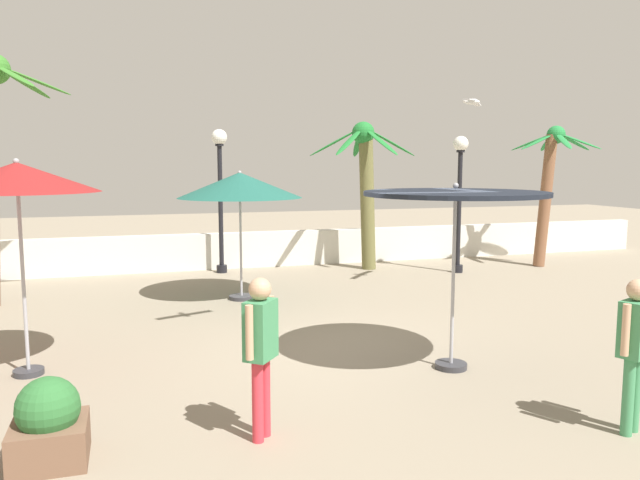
{
  "coord_description": "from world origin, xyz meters",
  "views": [
    {
      "loc": [
        -3.54,
        -8.4,
        2.87
      ],
      "look_at": [
        0.0,
        2.95,
        1.4
      ],
      "focal_mm": 34.54,
      "sensor_mm": 36.0,
      "label": 1
    }
  ],
  "objects_px": {
    "lamp_post_1": "(220,179)",
    "guest_1": "(261,342)",
    "palm_tree_0": "(549,177)",
    "patio_umbrella_2": "(455,202)",
    "palm_tree_2": "(366,177)",
    "seagull_1": "(472,102)",
    "planter": "(49,424)",
    "patio_umbrella_0": "(240,186)",
    "patio_umbrella_1": "(17,179)",
    "lamp_post_2": "(460,185)",
    "guest_0": "(635,341)"
  },
  "relations": [
    {
      "from": "lamp_post_1",
      "to": "guest_1",
      "type": "height_order",
      "value": "lamp_post_1"
    },
    {
      "from": "palm_tree_0",
      "to": "lamp_post_1",
      "type": "height_order",
      "value": "palm_tree_0"
    },
    {
      "from": "patio_umbrella_2",
      "to": "palm_tree_2",
      "type": "distance_m",
      "value": 8.31
    },
    {
      "from": "seagull_1",
      "to": "planter",
      "type": "relative_size",
      "value": 1.24
    },
    {
      "from": "patio_umbrella_0",
      "to": "patio_umbrella_2",
      "type": "relative_size",
      "value": 1.05
    },
    {
      "from": "lamp_post_1",
      "to": "patio_umbrella_1",
      "type": "bearing_deg",
      "value": -117.09
    },
    {
      "from": "lamp_post_1",
      "to": "palm_tree_2",
      "type": "bearing_deg",
      "value": -9.34
    },
    {
      "from": "lamp_post_1",
      "to": "palm_tree_0",
      "type": "bearing_deg",
      "value": -10.31
    },
    {
      "from": "lamp_post_1",
      "to": "lamp_post_2",
      "type": "distance_m",
      "value": 6.29
    },
    {
      "from": "palm_tree_0",
      "to": "lamp_post_1",
      "type": "distance_m",
      "value": 9.1
    },
    {
      "from": "lamp_post_2",
      "to": "guest_0",
      "type": "xyz_separation_m",
      "value": [
        -3.28,
        -9.34,
        -1.31
      ]
    },
    {
      "from": "seagull_1",
      "to": "planter",
      "type": "bearing_deg",
      "value": -143.56
    },
    {
      "from": "palm_tree_0",
      "to": "seagull_1",
      "type": "bearing_deg",
      "value": -148.56
    },
    {
      "from": "patio_umbrella_2",
      "to": "planter",
      "type": "distance_m",
      "value": 5.61
    },
    {
      "from": "patio_umbrella_2",
      "to": "lamp_post_2",
      "type": "distance_m",
      "value": 7.99
    },
    {
      "from": "guest_1",
      "to": "patio_umbrella_1",
      "type": "bearing_deg",
      "value": 132.4
    },
    {
      "from": "palm_tree_2",
      "to": "palm_tree_0",
      "type": "bearing_deg",
      "value": -11.04
    },
    {
      "from": "guest_1",
      "to": "seagull_1",
      "type": "height_order",
      "value": "seagull_1"
    },
    {
      "from": "palm_tree_2",
      "to": "patio_umbrella_0",
      "type": "bearing_deg",
      "value": -144.9
    },
    {
      "from": "patio_umbrella_2",
      "to": "palm_tree_2",
      "type": "relative_size",
      "value": 0.65
    },
    {
      "from": "patio_umbrella_0",
      "to": "planter",
      "type": "relative_size",
      "value": 3.22
    },
    {
      "from": "patio_umbrella_2",
      "to": "palm_tree_2",
      "type": "bearing_deg",
      "value": 76.93
    },
    {
      "from": "lamp_post_2",
      "to": "patio_umbrella_0",
      "type": "bearing_deg",
      "value": -165.77
    },
    {
      "from": "lamp_post_1",
      "to": "seagull_1",
      "type": "relative_size",
      "value": 3.58
    },
    {
      "from": "planter",
      "to": "guest_0",
      "type": "bearing_deg",
      "value": -11.04
    },
    {
      "from": "guest_0",
      "to": "guest_1",
      "type": "distance_m",
      "value": 3.94
    },
    {
      "from": "patio_umbrella_0",
      "to": "palm_tree_0",
      "type": "relative_size",
      "value": 0.69
    },
    {
      "from": "guest_1",
      "to": "planter",
      "type": "distance_m",
      "value": 2.17
    },
    {
      "from": "patio_umbrella_2",
      "to": "lamp_post_2",
      "type": "height_order",
      "value": "lamp_post_2"
    },
    {
      "from": "patio_umbrella_2",
      "to": "patio_umbrella_0",
      "type": "bearing_deg",
      "value": 110.84
    },
    {
      "from": "patio_umbrella_1",
      "to": "guest_0",
      "type": "bearing_deg",
      "value": -31.45
    },
    {
      "from": "lamp_post_1",
      "to": "guest_1",
      "type": "relative_size",
      "value": 2.19
    },
    {
      "from": "patio_umbrella_0",
      "to": "planter",
      "type": "distance_m",
      "value": 7.6
    },
    {
      "from": "patio_umbrella_1",
      "to": "patio_umbrella_2",
      "type": "xyz_separation_m",
      "value": [
        5.67,
        -1.48,
        -0.32
      ]
    },
    {
      "from": "patio_umbrella_2",
      "to": "seagull_1",
      "type": "xyz_separation_m",
      "value": [
        3.0,
        4.65,
        1.88
      ]
    },
    {
      "from": "patio_umbrella_1",
      "to": "seagull_1",
      "type": "height_order",
      "value": "seagull_1"
    },
    {
      "from": "palm_tree_0",
      "to": "guest_0",
      "type": "xyz_separation_m",
      "value": [
        -6.22,
        -9.55,
        -1.48
      ]
    },
    {
      "from": "guest_0",
      "to": "palm_tree_2",
      "type": "bearing_deg",
      "value": 84.01
    },
    {
      "from": "lamp_post_1",
      "to": "planter",
      "type": "distance_m",
      "value": 10.72
    },
    {
      "from": "patio_umbrella_1",
      "to": "guest_1",
      "type": "relative_size",
      "value": 1.71
    },
    {
      "from": "patio_umbrella_2",
      "to": "lamp_post_1",
      "type": "distance_m",
      "value": 8.94
    },
    {
      "from": "patio_umbrella_2",
      "to": "palm_tree_0",
      "type": "bearing_deg",
      "value": 45.43
    },
    {
      "from": "palm_tree_2",
      "to": "guest_1",
      "type": "xyz_separation_m",
      "value": [
        -4.9,
        -9.5,
        -1.47
      ]
    },
    {
      "from": "patio_umbrella_1",
      "to": "palm_tree_0",
      "type": "relative_size",
      "value": 0.75
    },
    {
      "from": "seagull_1",
      "to": "palm_tree_2",
      "type": "bearing_deg",
      "value": 107.99
    },
    {
      "from": "patio_umbrella_0",
      "to": "guest_0",
      "type": "xyz_separation_m",
      "value": [
        2.81,
        -7.8,
        -1.4
      ]
    },
    {
      "from": "patio_umbrella_2",
      "to": "lamp_post_2",
      "type": "relative_size",
      "value": 0.73
    },
    {
      "from": "palm_tree_2",
      "to": "lamp_post_2",
      "type": "height_order",
      "value": "palm_tree_2"
    },
    {
      "from": "palm_tree_0",
      "to": "guest_0",
      "type": "distance_m",
      "value": 11.49
    },
    {
      "from": "seagull_1",
      "to": "planter",
      "type": "height_order",
      "value": "seagull_1"
    }
  ]
}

